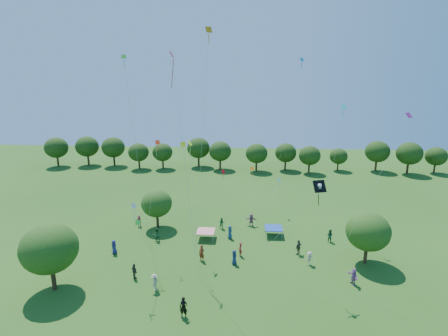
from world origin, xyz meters
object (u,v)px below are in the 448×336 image
(near_tree_north, at_px, (157,203))
(red_high_kite, at_px, (176,94))
(near_tree_east, at_px, (368,231))
(tent_red_stripe, at_px, (206,231))
(tent_blue, at_px, (274,228))
(pirate_kite, at_px, (319,188))
(man_in_black, at_px, (184,307))
(near_tree_west, at_px, (49,249))

(near_tree_north, bearing_deg, red_high_kite, -55.41)
(near_tree_east, bearing_deg, tent_red_stripe, 165.56)
(tent_blue, height_order, red_high_kite, red_high_kite)
(near_tree_east, relative_size, pirate_kite, 0.63)
(tent_red_stripe, xyz_separation_m, man_in_black, (-0.09, -14.94, -0.10))
(pirate_kite, distance_m, red_high_kite, 17.23)
(tent_blue, distance_m, man_in_black, 18.66)
(pirate_kite, bearing_deg, near_tree_north, 146.74)
(near_tree_north, bearing_deg, tent_red_stripe, -23.66)
(near_tree_west, relative_size, tent_red_stripe, 3.02)
(pirate_kite, bearing_deg, near_tree_west, -174.09)
(near_tree_west, distance_m, near_tree_north, 16.10)
(tent_red_stripe, bearing_deg, red_high_kite, -125.35)
(near_tree_west, height_order, near_tree_east, near_tree_west)
(near_tree_north, xyz_separation_m, pirate_kite, (18.61, -12.20, 6.54))
(near_tree_west, distance_m, tent_red_stripe, 18.02)
(near_tree_west, relative_size, near_tree_east, 1.13)
(near_tree_west, relative_size, pirate_kite, 0.71)
(tent_red_stripe, distance_m, tent_blue, 8.72)
(tent_red_stripe, height_order, tent_blue, same)
(pirate_kite, xyz_separation_m, red_high_kite, (-14.11, 5.68, 8.09))
(near_tree_east, distance_m, red_high_kite, 25.14)
(tent_red_stripe, xyz_separation_m, tent_blue, (8.58, 1.59, 0.00))
(tent_blue, bearing_deg, near_tree_east, -33.16)
(near_tree_west, relative_size, near_tree_north, 1.25)
(near_tree_north, relative_size, red_high_kite, 0.25)
(man_in_black, xyz_separation_m, pirate_kite, (11.73, 5.78, 9.05))
(tent_red_stripe, distance_m, man_in_black, 14.94)
(near_tree_west, xyz_separation_m, pirate_kite, (24.93, 2.58, 5.72))
(near_tree_east, distance_m, man_in_black, 21.12)
(tent_red_stripe, distance_m, red_high_kite, 17.57)
(near_tree_north, bearing_deg, pirate_kite, -33.26)
(tent_blue, bearing_deg, man_in_black, -117.68)
(tent_red_stripe, relative_size, pirate_kite, 0.24)
(tent_red_stripe, height_order, pirate_kite, pirate_kite)
(man_in_black, height_order, red_high_kite, red_high_kite)
(tent_red_stripe, bearing_deg, near_tree_north, 156.34)
(near_tree_north, bearing_deg, man_in_black, -69.09)
(pirate_kite, bearing_deg, near_tree_east, 34.51)
(near_tree_north, relative_size, near_tree_east, 0.90)
(near_tree_west, height_order, red_high_kite, red_high_kite)
(near_tree_north, relative_size, tent_red_stripe, 2.41)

